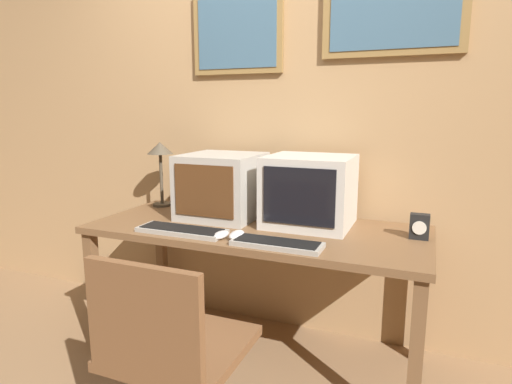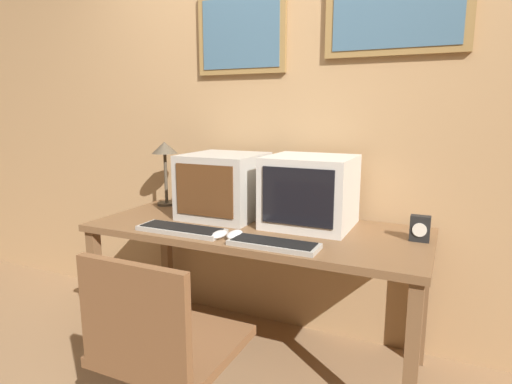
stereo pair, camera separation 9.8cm
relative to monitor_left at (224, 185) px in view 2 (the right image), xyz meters
name	(u,v)px [view 2 (the right image)]	position (x,y,z in m)	size (l,w,h in m)	color
wall_back	(288,118)	(0.26, 0.32, 0.37)	(8.00, 0.08, 2.60)	tan
desk	(256,241)	(0.26, -0.13, -0.26)	(1.75, 0.74, 0.76)	brown
monitor_left	(224,185)	(0.00, 0.00, 0.00)	(0.42, 0.43, 0.36)	#B7B2A8
monitor_right	(310,191)	(0.51, 0.01, 0.00)	(0.44, 0.41, 0.37)	beige
keyboard_main	(181,229)	(-0.04, -0.38, -0.17)	(0.46, 0.15, 0.03)	#A8A399
keyboard_side	(274,244)	(0.47, -0.40, -0.17)	(0.41, 0.14, 0.03)	#A8A399
mouse_near_keyboard	(235,235)	(0.26, -0.37, -0.16)	(0.06, 0.12, 0.04)	silver
mouse_far_corner	(219,234)	(0.18, -0.38, -0.16)	(0.06, 0.12, 0.03)	silver
desk_clock	(420,229)	(1.06, -0.04, -0.12)	(0.09, 0.05, 0.12)	black
desk_lamp	(165,155)	(-0.48, 0.11, 0.14)	(0.16, 0.16, 0.41)	#4C4233
office_chair	(166,372)	(0.25, -0.92, -0.55)	(0.50, 0.50, 0.87)	black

